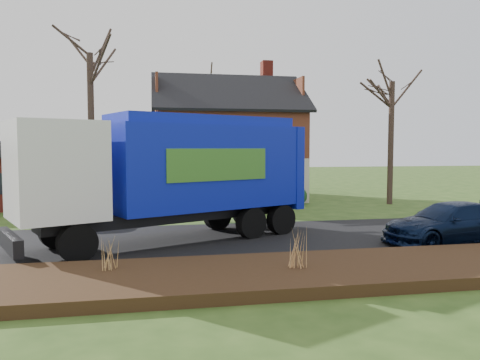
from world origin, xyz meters
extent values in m
plane|color=#2A4617|center=(0.00, 0.00, 0.00)|extent=(120.00, 120.00, 0.00)
cube|color=black|center=(0.00, 0.00, 0.01)|extent=(80.00, 7.00, 0.02)
cube|color=#312010|center=(0.00, -5.30, 0.15)|extent=(80.00, 3.50, 0.30)
cube|color=beige|center=(2.00, 14.00, 1.35)|extent=(9.00, 7.50, 2.70)
cube|color=#522A17|center=(2.00, 14.00, 4.10)|extent=(9.00, 7.50, 2.80)
cube|color=maroon|center=(5.00, 15.00, 8.46)|extent=(0.70, 0.90, 1.60)
cube|color=beige|center=(-4.20, 13.50, 1.30)|extent=(3.50, 5.50, 2.60)
cube|color=black|center=(-4.20, 13.50, 2.72)|extent=(3.90, 5.90, 0.24)
cylinder|color=black|center=(-5.07, -2.47, 0.58)|extent=(1.21, 0.83, 1.15)
cylinder|color=black|center=(-6.03, -0.35, 0.58)|extent=(1.21, 0.83, 1.15)
cylinder|color=black|center=(0.70, 0.12, 0.58)|extent=(1.21, 0.83, 1.15)
cylinder|color=black|center=(-0.26, 2.25, 0.58)|extent=(1.21, 0.83, 1.15)
cylinder|color=black|center=(2.01, 0.72, 0.58)|extent=(1.21, 0.83, 1.15)
cylinder|color=black|center=(1.05, 2.84, 0.58)|extent=(1.21, 0.83, 1.15)
cube|color=black|center=(-2.01, 0.18, 0.94)|extent=(9.25, 5.13, 0.39)
cube|color=white|center=(-5.80, -1.53, 2.66)|extent=(3.47, 3.58, 3.00)
cube|color=black|center=(-6.92, -2.03, 2.83)|extent=(1.08, 2.26, 1.00)
cube|color=black|center=(-7.02, -2.07, 0.61)|extent=(1.39, 2.64, 0.50)
cube|color=#0E1CAA|center=(-1.05, 0.62, 2.66)|extent=(7.51, 5.40, 3.00)
cube|color=#0E1CAA|center=(-1.05, 0.62, 4.33)|extent=(7.07, 4.96, 0.33)
cube|color=#0E1CAA|center=(2.24, 2.10, 2.55)|extent=(1.52, 2.74, 3.22)
cube|color=#3D7D29|center=(-0.62, -0.74, 2.77)|extent=(3.66, 1.68, 1.11)
cube|color=#3D7D29|center=(-1.78, 1.83, 2.77)|extent=(3.66, 1.68, 1.11)
imported|color=#B3B6BB|center=(-5.98, 4.81, 0.70)|extent=(4.47, 2.78, 1.39)
imported|color=black|center=(7.36, -2.06, 0.72)|extent=(5.15, 2.61, 1.43)
cylinder|color=#382921|center=(-6.12, 10.50, 4.27)|extent=(0.35, 0.35, 8.54)
cylinder|color=#3A2A22|center=(11.03, 8.85, 3.61)|extent=(0.33, 0.33, 7.22)
cylinder|color=#433328|center=(1.71, 20.51, 3.96)|extent=(0.30, 0.30, 7.92)
cone|color=tan|center=(-3.96, -4.65, 0.71)|extent=(0.04, 0.04, 0.82)
cone|color=tan|center=(-4.10, -4.65, 0.71)|extent=(0.04, 0.04, 0.82)
cone|color=tan|center=(-3.83, -4.65, 0.71)|extent=(0.04, 0.04, 0.82)
cone|color=tan|center=(-3.96, -4.54, 0.71)|extent=(0.04, 0.04, 0.82)
cone|color=tan|center=(-3.96, -4.76, 0.71)|extent=(0.04, 0.04, 0.82)
cone|color=tan|center=(0.68, -5.39, 0.81)|extent=(0.04, 0.04, 1.01)
cone|color=tan|center=(0.52, -5.39, 0.81)|extent=(0.04, 0.04, 1.01)
cone|color=tan|center=(0.84, -5.39, 0.81)|extent=(0.04, 0.04, 1.01)
cone|color=tan|center=(0.68, -5.27, 0.81)|extent=(0.04, 0.04, 1.01)
cone|color=tan|center=(0.68, -5.52, 0.81)|extent=(0.04, 0.04, 1.01)
camera|label=1|loc=(-2.95, -16.61, 3.37)|focal=35.00mm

